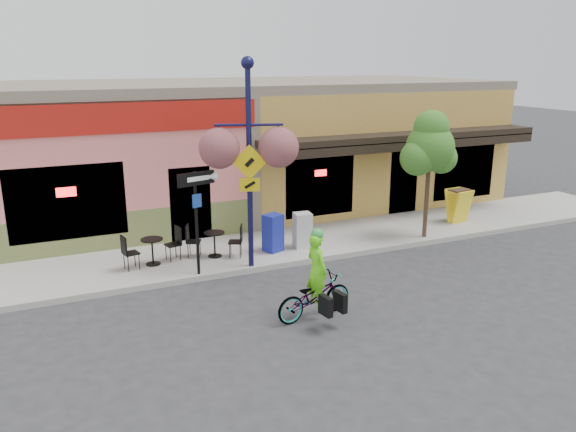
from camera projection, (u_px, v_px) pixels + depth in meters
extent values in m
plane|color=#2D2D30|center=(338.00, 267.00, 14.70)|extent=(90.00, 90.00, 0.00)
cube|color=#9E9B93|center=(305.00, 242.00, 16.44)|extent=(24.00, 3.00, 0.15)
cube|color=#A8A59E|center=(328.00, 258.00, 15.17)|extent=(24.00, 0.12, 0.15)
imported|color=maroon|center=(314.00, 296.00, 11.73)|extent=(1.86, 0.88, 0.94)
imported|color=#64E918|center=(316.00, 281.00, 11.66)|extent=(0.46, 0.63, 1.59)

